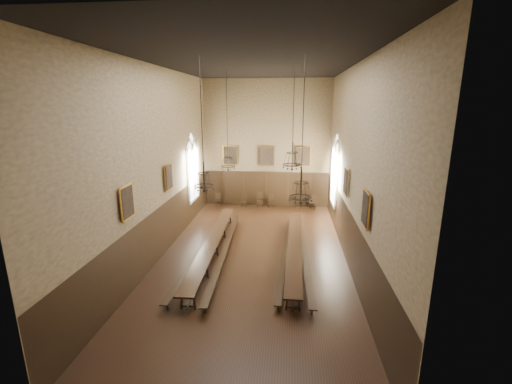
# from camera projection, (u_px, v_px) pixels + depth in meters

# --- Properties ---
(floor) EXTENTS (9.00, 18.00, 0.02)m
(floor) POSITION_uv_depth(u_px,v_px,m) (253.00, 258.00, 16.72)
(floor) COLOR black
(floor) RESTS_ON ground
(ceiling) EXTENTS (9.00, 18.00, 0.02)m
(ceiling) POSITION_uv_depth(u_px,v_px,m) (252.00, 62.00, 14.48)
(ceiling) COLOR black
(ceiling) RESTS_ON ground
(wall_back) EXTENTS (9.00, 0.02, 9.00)m
(wall_back) POSITION_uv_depth(u_px,v_px,m) (266.00, 144.00, 24.29)
(wall_back) COLOR #918059
(wall_back) RESTS_ON ground
(wall_front) EXTENTS (9.00, 0.02, 9.00)m
(wall_front) POSITION_uv_depth(u_px,v_px,m) (205.00, 245.00, 6.92)
(wall_front) COLOR #918059
(wall_front) RESTS_ON ground
(wall_left) EXTENTS (0.02, 18.00, 9.00)m
(wall_left) POSITION_uv_depth(u_px,v_px,m) (157.00, 165.00, 16.03)
(wall_left) COLOR #918059
(wall_left) RESTS_ON ground
(wall_right) EXTENTS (0.02, 18.00, 9.00)m
(wall_right) POSITION_uv_depth(u_px,v_px,m) (354.00, 169.00, 15.17)
(wall_right) COLOR #918059
(wall_right) RESTS_ON ground
(wainscot_panelling) EXTENTS (9.00, 18.00, 2.50)m
(wainscot_panelling) POSITION_uv_depth(u_px,v_px,m) (253.00, 233.00, 16.41)
(wainscot_panelling) COLOR black
(wainscot_panelling) RESTS_ON floor
(table_left) EXTENTS (1.00, 10.22, 0.80)m
(table_left) POSITION_uv_depth(u_px,v_px,m) (212.00, 248.00, 16.84)
(table_left) COLOR black
(table_left) RESTS_ON floor
(table_right) EXTENTS (0.89, 9.65, 0.75)m
(table_right) POSITION_uv_depth(u_px,v_px,m) (295.00, 251.00, 16.49)
(table_right) COLOR black
(table_right) RESTS_ON floor
(bench_left_outer) EXTENTS (0.52, 9.88, 0.44)m
(bench_left_outer) POSITION_uv_depth(u_px,v_px,m) (202.00, 251.00, 16.75)
(bench_left_outer) COLOR black
(bench_left_outer) RESTS_ON floor
(bench_left_inner) EXTENTS (0.70, 10.10, 0.45)m
(bench_left_inner) POSITION_uv_depth(u_px,v_px,m) (225.00, 252.00, 16.69)
(bench_left_inner) COLOR black
(bench_left_inner) RESTS_ON floor
(bench_right_inner) EXTENTS (0.63, 9.06, 0.41)m
(bench_right_inner) POSITION_uv_depth(u_px,v_px,m) (285.00, 255.00, 16.38)
(bench_right_inner) COLOR black
(bench_right_inner) RESTS_ON floor
(bench_right_outer) EXTENTS (0.59, 10.25, 0.46)m
(bench_right_outer) POSITION_uv_depth(u_px,v_px,m) (304.00, 252.00, 16.66)
(bench_right_outer) COLOR black
(bench_right_outer) RESTS_ON floor
(chair_0) EXTENTS (0.49, 0.49, 0.95)m
(chair_0) POSITION_uv_depth(u_px,v_px,m) (218.00, 202.00, 25.21)
(chair_0) COLOR black
(chair_0) RESTS_ON floor
(chair_2) EXTENTS (0.39, 0.39, 0.86)m
(chair_2) POSITION_uv_depth(u_px,v_px,m) (244.00, 203.00, 25.06)
(chair_2) COLOR black
(chair_2) RESTS_ON floor
(chair_3) EXTENTS (0.51, 0.51, 1.04)m
(chair_3) POSITION_uv_depth(u_px,v_px,m) (260.00, 202.00, 24.97)
(chair_3) COLOR black
(chair_3) RESTS_ON floor
(chair_4) EXTENTS (0.45, 0.45, 0.94)m
(chair_4) POSITION_uv_depth(u_px,v_px,m) (271.00, 203.00, 24.90)
(chair_4) COLOR black
(chair_4) RESTS_ON floor
(chair_6) EXTENTS (0.46, 0.46, 0.86)m
(chair_6) POSITION_uv_depth(u_px,v_px,m) (299.00, 204.00, 24.69)
(chair_6) COLOR black
(chair_6) RESTS_ON floor
(chair_7) EXTENTS (0.44, 0.44, 0.92)m
(chair_7) POSITION_uv_depth(u_px,v_px,m) (313.00, 205.00, 24.56)
(chair_7) COLOR black
(chair_7) RESTS_ON floor
(chandelier_back_left) EXTENTS (0.76, 0.76, 5.16)m
(chandelier_back_left) POSITION_uv_depth(u_px,v_px,m) (228.00, 159.00, 18.54)
(chandelier_back_left) COLOR black
(chandelier_back_left) RESTS_ON ceiling
(chandelier_back_right) EXTENTS (0.95, 0.95, 4.92)m
(chandelier_back_right) POSITION_uv_depth(u_px,v_px,m) (292.00, 159.00, 17.55)
(chandelier_back_right) COLOR black
(chandelier_back_right) RESTS_ON ceiling
(chandelier_front_left) EXTENTS (0.78, 0.78, 5.01)m
(chandelier_front_left) POSITION_uv_depth(u_px,v_px,m) (204.00, 177.00, 13.47)
(chandelier_front_left) COLOR black
(chandelier_front_left) RESTS_ON ceiling
(chandelier_front_right) EXTENTS (0.89, 0.89, 5.39)m
(chandelier_front_right) POSITION_uv_depth(u_px,v_px,m) (301.00, 189.00, 13.17)
(chandelier_front_right) COLOR black
(chandelier_front_right) RESTS_ON ceiling
(portrait_back_0) EXTENTS (1.10, 0.12, 1.40)m
(portrait_back_0) POSITION_uv_depth(u_px,v_px,m) (230.00, 155.00, 24.61)
(portrait_back_0) COLOR #C5852F
(portrait_back_0) RESTS_ON wall_back
(portrait_back_1) EXTENTS (1.10, 0.12, 1.40)m
(portrait_back_1) POSITION_uv_depth(u_px,v_px,m) (266.00, 156.00, 24.36)
(portrait_back_1) COLOR #C5852F
(portrait_back_1) RESTS_ON wall_back
(portrait_back_2) EXTENTS (1.10, 0.12, 1.40)m
(portrait_back_2) POSITION_uv_depth(u_px,v_px,m) (303.00, 156.00, 24.11)
(portrait_back_2) COLOR #C5852F
(portrait_back_2) RESTS_ON wall_back
(portrait_left_0) EXTENTS (0.12, 1.00, 1.30)m
(portrait_left_0) POSITION_uv_depth(u_px,v_px,m) (168.00, 177.00, 17.18)
(portrait_left_0) COLOR #C5852F
(portrait_left_0) RESTS_ON wall_left
(portrait_left_1) EXTENTS (0.12, 1.00, 1.30)m
(portrait_left_1) POSITION_uv_depth(u_px,v_px,m) (127.00, 202.00, 12.85)
(portrait_left_1) COLOR #C5852F
(portrait_left_1) RESTS_ON wall_left
(portrait_right_0) EXTENTS (0.12, 1.00, 1.30)m
(portrait_right_0) POSITION_uv_depth(u_px,v_px,m) (346.00, 181.00, 16.34)
(portrait_right_0) COLOR #C5852F
(portrait_right_0) RESTS_ON wall_right
(portrait_right_1) EXTENTS (0.12, 1.00, 1.30)m
(portrait_right_1) POSITION_uv_depth(u_px,v_px,m) (366.00, 209.00, 12.01)
(portrait_right_1) COLOR #C5852F
(portrait_right_1) RESTS_ON wall_right
(window_right) EXTENTS (0.20, 2.20, 4.60)m
(window_right) POSITION_uv_depth(u_px,v_px,m) (335.00, 170.00, 20.75)
(window_right) COLOR white
(window_right) RESTS_ON wall_right
(window_left) EXTENTS (0.20, 2.20, 4.60)m
(window_left) POSITION_uv_depth(u_px,v_px,m) (193.00, 167.00, 21.60)
(window_left) COLOR white
(window_left) RESTS_ON wall_left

